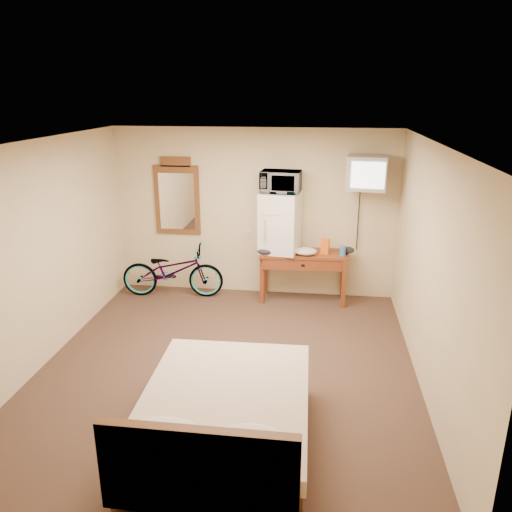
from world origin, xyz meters
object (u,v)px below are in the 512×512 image
object	(u,v)px
microwave	(281,182)
desk	(303,261)
wall_mirror	(177,197)
mini_fridge	(280,222)
blue_cup	(343,251)
crt_television	(367,173)
bed	(223,422)
bicycle	(173,271)

from	to	relation	value
microwave	desk	bearing A→B (deg)	-2.37
desk	wall_mirror	bearing A→B (deg)	172.02
mini_fridge	microwave	bearing A→B (deg)	56.25
desk	blue_cup	distance (m)	0.59
desk	wall_mirror	size ratio (longest dim) A/B	1.12
blue_cup	crt_television	xyz separation A→B (m)	(0.26, 0.06, 1.11)
wall_mirror	crt_television	bearing A→B (deg)	-5.24
blue_cup	crt_television	bearing A→B (deg)	12.33
mini_fridge	microwave	world-z (taller)	microwave
mini_fridge	bed	xyz separation A→B (m)	(-0.19, -3.43, -0.89)
microwave	crt_television	world-z (taller)	crt_television
blue_cup	bicycle	bearing A→B (deg)	-179.68
crt_television	desk	bearing A→B (deg)	-178.68
desk	microwave	world-z (taller)	microwave
bicycle	bed	size ratio (longest dim) A/B	0.78
bicycle	desk	bearing A→B (deg)	-93.34
mini_fridge	bed	distance (m)	3.55
microwave	blue_cup	world-z (taller)	microwave
mini_fridge	bed	world-z (taller)	mini_fridge
desk	wall_mirror	world-z (taller)	wall_mirror
desk	bed	bearing A→B (deg)	-99.11
bed	microwave	bearing A→B (deg)	86.83
desk	crt_television	size ratio (longest dim) A/B	2.08
desk	bed	world-z (taller)	bed
mini_fridge	blue_cup	xyz separation A→B (m)	(0.91, -0.08, -0.36)
microwave	crt_television	distance (m)	1.18
crt_television	bed	bearing A→B (deg)	-111.78
blue_cup	bed	distance (m)	3.56
blue_cup	microwave	bearing A→B (deg)	174.85
desk	blue_cup	world-z (taller)	blue_cup
microwave	wall_mirror	size ratio (longest dim) A/B	0.47
wall_mirror	bicycle	xyz separation A→B (m)	(-0.03, -0.32, -1.07)
desk	mini_fridge	distance (m)	0.67
mini_fridge	bicycle	xyz separation A→B (m)	(-1.61, -0.10, -0.78)
microwave	crt_television	size ratio (longest dim) A/B	0.89
crt_television	wall_mirror	bearing A→B (deg)	174.76
bed	wall_mirror	bearing A→B (deg)	110.82
desk	microwave	size ratio (longest dim) A/B	2.35
wall_mirror	bicycle	world-z (taller)	wall_mirror
wall_mirror	mini_fridge	bearing A→B (deg)	-8.19
blue_cup	wall_mirror	distance (m)	2.59
bicycle	crt_television	bearing A→B (deg)	-93.40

